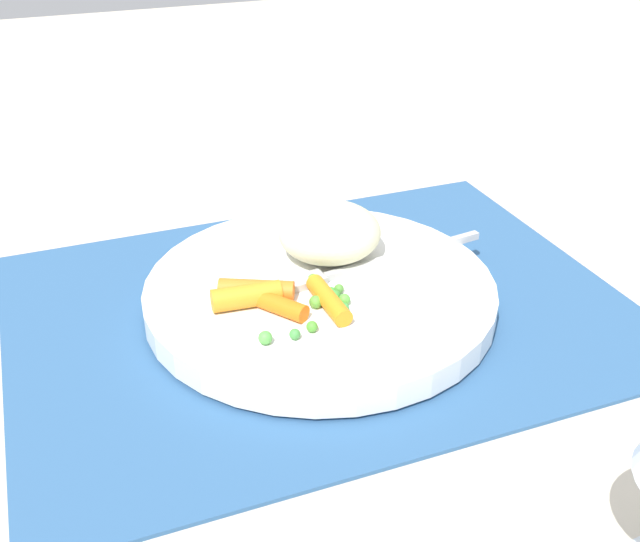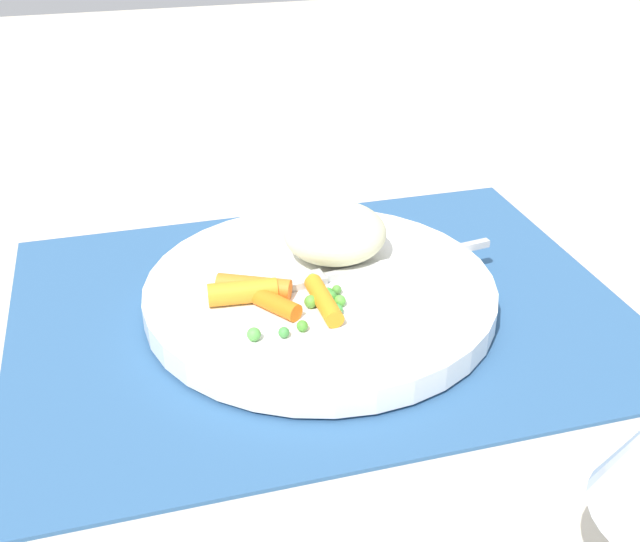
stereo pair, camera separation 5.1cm
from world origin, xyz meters
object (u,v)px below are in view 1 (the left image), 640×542
at_px(plate, 320,293).
at_px(carrot_portion, 272,297).
at_px(fork, 358,268).
at_px(rice_mound, 329,232).

relative_size(plate, carrot_portion, 3.06).
height_order(carrot_portion, fork, carrot_portion).
xyz_separation_m(plate, fork, (-0.03, -0.00, 0.01)).
distance_m(plate, rice_mound, 0.05).
bearing_deg(rice_mound, plate, 58.66).
bearing_deg(plate, fork, -172.15).
height_order(plate, rice_mound, rice_mound).
height_order(rice_mound, carrot_portion, rice_mound).
bearing_deg(fork, carrot_portion, 16.37).
bearing_deg(carrot_portion, fork, -163.63).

